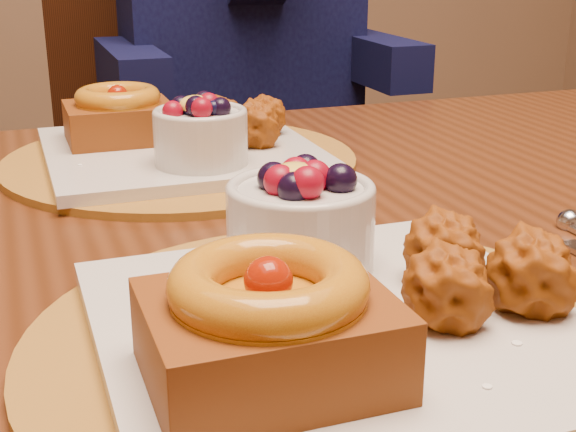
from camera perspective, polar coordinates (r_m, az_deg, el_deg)
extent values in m
cube|color=#3A1A0A|center=(0.68, -3.59, -2.53)|extent=(1.60, 0.90, 0.04)
cylinder|color=brown|center=(0.48, 3.73, -8.98)|extent=(0.38, 0.38, 0.01)
cube|color=beige|center=(0.48, 3.76, -7.93)|extent=(0.28, 0.28, 0.01)
cube|color=#4D1E07|center=(0.41, -1.37, -8.75)|extent=(0.12, 0.10, 0.04)
torus|color=#9B4609|center=(0.39, -1.40, -4.89)|extent=(0.10, 0.10, 0.02)
sphere|color=#881402|center=(0.39, -1.40, -4.62)|extent=(0.02, 0.02, 0.02)
sphere|color=#99450B|center=(0.53, 10.99, -2.39)|extent=(0.05, 0.05, 0.05)
sphere|color=#99450B|center=(0.47, 11.19, -5.08)|extent=(0.05, 0.05, 0.05)
sphere|color=#99450B|center=(0.50, 16.91, -4.04)|extent=(0.05, 0.05, 0.05)
cylinder|color=beige|center=(0.54, 0.90, -0.84)|extent=(0.10, 0.10, 0.06)
torus|color=beige|center=(0.53, 0.91, 1.97)|extent=(0.10, 0.10, 0.01)
ellipsoid|color=yellow|center=(0.53, 0.51, 2.76)|extent=(0.04, 0.04, 0.02)
cylinder|color=brown|center=(0.88, -7.64, 3.96)|extent=(0.38, 0.38, 0.01)
cube|color=beige|center=(0.88, -7.67, 4.59)|extent=(0.28, 0.28, 0.01)
cube|color=#4D1E07|center=(0.91, -11.90, 6.55)|extent=(0.11, 0.09, 0.04)
torus|color=#9B4609|center=(0.90, -12.02, 8.27)|extent=(0.09, 0.09, 0.02)
sphere|color=#881402|center=(0.90, -12.03, 8.40)|extent=(0.02, 0.02, 0.02)
sphere|color=#99450B|center=(0.86, -2.35, 6.34)|extent=(0.05, 0.05, 0.05)
sphere|color=#99450B|center=(0.90, -4.93, 6.86)|extent=(0.05, 0.05, 0.05)
sphere|color=#99450B|center=(0.92, -1.68, 7.12)|extent=(0.05, 0.05, 0.05)
cylinder|color=beige|center=(0.80, -6.22, 5.53)|extent=(0.09, 0.09, 0.05)
torus|color=beige|center=(0.79, -6.28, 7.34)|extent=(0.09, 0.09, 0.01)
ellipsoid|color=yellow|center=(0.79, -6.59, 7.88)|extent=(0.03, 0.03, 0.02)
cube|color=black|center=(1.44, -9.76, -2.80)|extent=(0.59, 0.59, 0.04)
cylinder|color=black|center=(1.44, -18.70, -14.15)|extent=(0.04, 0.04, 0.44)
cylinder|color=black|center=(1.76, -14.03, -7.43)|extent=(0.04, 0.04, 0.44)
cylinder|color=black|center=(1.68, -1.32, -8.08)|extent=(0.04, 0.04, 0.44)
cube|color=black|center=(1.56, -8.52, 7.94)|extent=(0.42, 0.21, 0.47)
cube|color=black|center=(1.52, -3.52, 12.08)|extent=(0.42, 0.22, 0.60)
cube|color=black|center=(1.36, -11.10, 10.07)|extent=(0.08, 0.30, 0.08)
cube|color=black|center=(1.49, 6.12, 11.08)|extent=(0.08, 0.30, 0.08)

